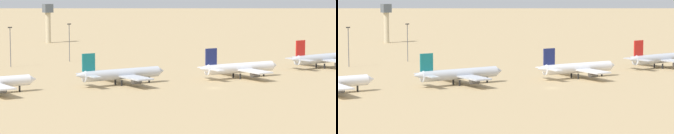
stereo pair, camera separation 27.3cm
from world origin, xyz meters
The scene contains 7 objects.
ground centered at (0.00, 0.00, 0.00)m, with size 4000.00×4000.00×0.00m, color tan.
parked_jet_teal_2 centered at (-24.24, 24.63, 4.04)m, with size 37.28×31.26×12.33m.
parked_jet_navy_3 centered at (24.28, 17.62, 4.04)m, with size 37.24×31.15×12.34m.
parked_jet_red_4 centered at (75.94, 26.60, 4.18)m, with size 38.63×32.62×12.75m.
control_tower centered at (25.33, 211.16, 14.20)m, with size 5.20×5.20×23.53m.
light_pole_west centered at (-7.24, 107.86, 10.19)m, with size 1.80×0.50×17.90m.
light_pole_mid centered at (-38.46, 101.27, 10.08)m, with size 1.80×0.50×17.70m.
Camera 1 is at (-156.27, -224.10, 39.04)m, focal length 82.84 mm.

